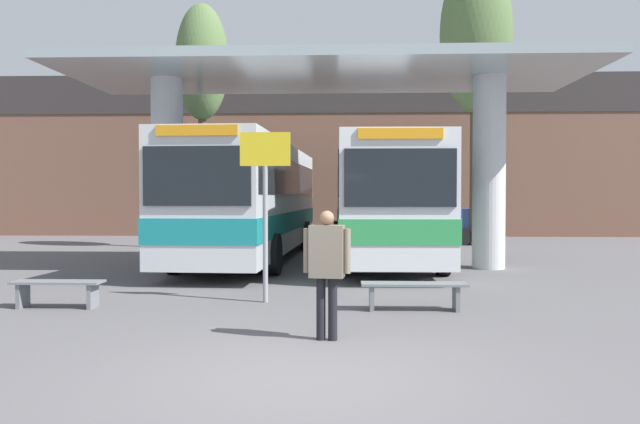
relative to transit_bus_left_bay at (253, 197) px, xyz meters
The scene contains 12 objects.
ground_plane 12.43m from the transit_bus_left_bay, 79.31° to the right, with size 100.00×100.00×0.00m, color #565456.
townhouse_backdrop 11.41m from the transit_bus_left_bay, 78.17° to the left, with size 40.00×0.58×7.61m.
station_canopy 3.97m from the transit_bus_left_bay, 42.64° to the right, with size 13.53×5.21×5.28m.
transit_bus_left_bay is the anchor object (origin of this frame).
transit_bus_center_bay 3.82m from the transit_bus_left_bay, ahead, with size 2.88×11.27×3.33m.
waiting_bench_near_pillar 9.22m from the transit_bus_left_bay, 64.51° to the right, with size 1.76×0.44×0.46m.
waiting_bench_mid_platform 8.62m from the transit_bus_left_bay, 104.64° to the right, with size 1.52×0.44×0.46m.
info_sign_platform 7.64m from the transit_bus_left_bay, 79.94° to the right, with size 0.90×0.09×3.05m.
pedestrian_waiting 10.74m from the transit_bus_left_bay, 76.39° to the right, with size 0.64×0.30×1.72m.
poplar_tree_behind_left 11.34m from the transit_bus_left_bay, 35.67° to the left, with size 2.73×2.73×11.09m.
poplar_tree_behind_right 6.35m from the transit_bus_left_bay, 123.15° to the left, with size 1.89×1.89×8.77m.
parked_car_street 8.77m from the transit_bus_left_bay, 47.19° to the left, with size 4.46×2.15×2.03m.
Camera 1 is at (0.47, -6.54, 1.92)m, focal length 35.00 mm.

